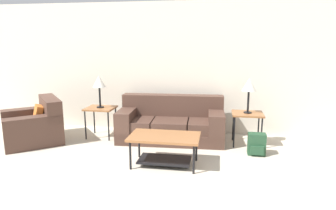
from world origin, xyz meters
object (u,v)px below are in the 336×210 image
(coffee_table, at_px, (165,143))
(side_table_right, at_px, (247,116))
(table_lamp_left, at_px, (99,82))
(side_table_left, at_px, (100,111))
(backpack, at_px, (257,144))
(armchair, at_px, (35,126))
(table_lamp_right, at_px, (249,86))
(couch, at_px, (171,124))

(coffee_table, relative_size, side_table_right, 1.77)
(side_table_right, distance_m, table_lamp_left, 2.80)
(side_table_left, bearing_deg, backpack, -9.62)
(side_table_right, bearing_deg, armchair, -173.09)
(armchair, xyz_separation_m, side_table_right, (3.86, 0.47, 0.24))
(table_lamp_left, distance_m, table_lamp_right, 2.75)
(side_table_right, distance_m, table_lamp_right, 0.54)
(table_lamp_left, bearing_deg, side_table_right, -0.00)
(couch, relative_size, table_lamp_left, 3.21)
(armchair, height_order, coffee_table, armchair)
(backpack, bearing_deg, side_table_right, 104.16)
(side_table_right, height_order, table_lamp_right, table_lamp_right)
(side_table_left, height_order, table_lamp_right, table_lamp_right)
(side_table_left, xyz_separation_m, table_lamp_left, (0.00, 0.00, 0.54))
(couch, relative_size, side_table_left, 3.39)
(side_table_right, bearing_deg, side_table_left, 180.00)
(table_lamp_left, bearing_deg, backpack, -9.62)
(table_lamp_left, bearing_deg, side_table_left, -90.00)
(armchair, relative_size, table_lamp_left, 2.29)
(side_table_left, bearing_deg, couch, 1.96)
(coffee_table, bearing_deg, couch, 94.33)
(table_lamp_left, bearing_deg, couch, 1.96)
(coffee_table, height_order, table_lamp_left, table_lamp_left)
(couch, height_order, armchair, couch)
(armchair, bearing_deg, side_table_left, 22.89)
(side_table_right, relative_size, table_lamp_right, 0.95)
(side_table_left, bearing_deg, armchair, -157.11)
(table_lamp_left, bearing_deg, table_lamp_right, 0.00)
(backpack, bearing_deg, table_lamp_left, 170.38)
(couch, xyz_separation_m, table_lamp_left, (-1.37, -0.05, 0.77))
(side_table_right, xyz_separation_m, table_lamp_right, (0.00, 0.00, 0.54))
(side_table_left, bearing_deg, side_table_right, 0.00)
(side_table_left, relative_size, table_lamp_left, 0.95)
(couch, relative_size, armchair, 1.40)
(armchair, height_order, table_lamp_left, table_lamp_left)
(backpack, bearing_deg, armchair, 179.72)
(armchair, distance_m, table_lamp_right, 3.96)
(side_table_left, bearing_deg, table_lamp_left, 90.00)
(coffee_table, height_order, side_table_left, side_table_left)
(side_table_right, relative_size, backpack, 1.64)
(side_table_left, xyz_separation_m, side_table_right, (2.75, 0.00, 0.00))
(coffee_table, distance_m, side_table_right, 1.74)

